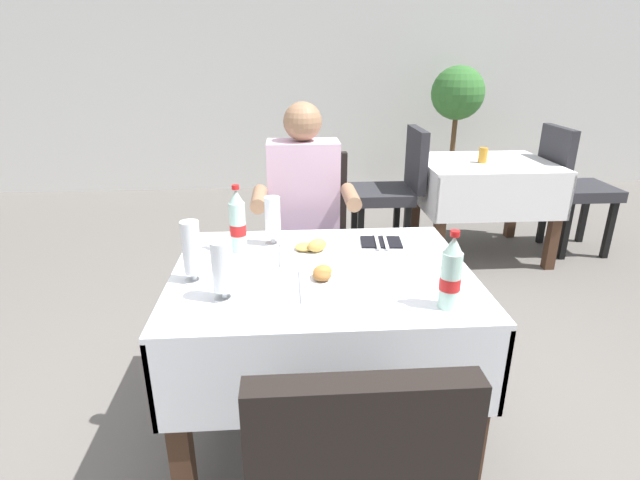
% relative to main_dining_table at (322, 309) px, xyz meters
% --- Properties ---
extents(ground_plane, '(11.00, 11.00, 0.00)m').
position_rel_main_dining_table_xyz_m(ground_plane, '(-0.13, -0.19, -0.56)').
color(ground_plane, '#66605B').
extents(back_wall, '(11.00, 0.12, 3.11)m').
position_rel_main_dining_table_xyz_m(back_wall, '(-0.13, 3.93, 1.00)').
color(back_wall, silver).
rests_on(back_wall, ground).
extents(main_dining_table, '(1.11, 0.87, 0.72)m').
position_rel_main_dining_table_xyz_m(main_dining_table, '(0.00, 0.00, 0.00)').
color(main_dining_table, white).
rests_on(main_dining_table, ground).
extents(chair_far_diner_seat, '(0.44, 0.50, 0.97)m').
position_rel_main_dining_table_xyz_m(chair_far_diner_seat, '(0.00, 0.83, -0.00)').
color(chair_far_diner_seat, black).
rests_on(chair_far_diner_seat, ground).
extents(seated_diner_far, '(0.50, 0.46, 1.26)m').
position_rel_main_dining_table_xyz_m(seated_diner_far, '(-0.04, 0.72, 0.16)').
color(seated_diner_far, '#282D42').
rests_on(seated_diner_far, ground).
extents(plate_near_camera, '(0.26, 0.26, 0.06)m').
position_rel_main_dining_table_xyz_m(plate_near_camera, '(0.03, -0.13, 0.18)').
color(plate_near_camera, white).
rests_on(plate_near_camera, main_dining_table).
extents(plate_far_diner, '(0.24, 0.24, 0.06)m').
position_rel_main_dining_table_xyz_m(plate_far_diner, '(-0.03, 0.15, 0.18)').
color(plate_far_diner, white).
rests_on(plate_far_diner, main_dining_table).
extents(beer_glass_left, '(0.07, 0.07, 0.20)m').
position_rel_main_dining_table_xyz_m(beer_glass_left, '(-0.34, -0.21, 0.27)').
color(beer_glass_left, white).
rests_on(beer_glass_left, main_dining_table).
extents(beer_glass_middle, '(0.07, 0.07, 0.21)m').
position_rel_main_dining_table_xyz_m(beer_glass_middle, '(-0.19, 0.27, 0.28)').
color(beer_glass_middle, white).
rests_on(beer_glass_middle, main_dining_table).
extents(beer_glass_right, '(0.07, 0.07, 0.22)m').
position_rel_main_dining_table_xyz_m(beer_glass_right, '(-0.46, -0.07, 0.28)').
color(beer_glass_right, white).
rests_on(beer_glass_right, main_dining_table).
extents(cola_bottle_primary, '(0.07, 0.07, 0.26)m').
position_rel_main_dining_table_xyz_m(cola_bottle_primary, '(0.38, -0.31, 0.28)').
color(cola_bottle_primary, silver).
rests_on(cola_bottle_primary, main_dining_table).
extents(cola_bottle_secondary, '(0.07, 0.07, 0.28)m').
position_rel_main_dining_table_xyz_m(cola_bottle_secondary, '(-0.32, 0.21, 0.29)').
color(cola_bottle_secondary, silver).
rests_on(cola_bottle_secondary, main_dining_table).
extents(napkin_cutlery_set, '(0.18, 0.19, 0.01)m').
position_rel_main_dining_table_xyz_m(napkin_cutlery_set, '(0.27, 0.25, 0.17)').
color(napkin_cutlery_set, black).
rests_on(napkin_cutlery_set, main_dining_table).
extents(background_dining_table, '(0.95, 0.78, 0.72)m').
position_rel_main_dining_table_xyz_m(background_dining_table, '(1.35, 1.82, -0.01)').
color(background_dining_table, white).
rests_on(background_dining_table, ground).
extents(background_chair_left, '(0.50, 0.44, 0.97)m').
position_rel_main_dining_table_xyz_m(background_chair_left, '(0.66, 1.82, -0.00)').
color(background_chair_left, '#2D2D33').
rests_on(background_chair_left, ground).
extents(background_chair_right, '(0.50, 0.44, 0.97)m').
position_rel_main_dining_table_xyz_m(background_chair_right, '(2.03, 1.82, -0.00)').
color(background_chair_right, '#2D2D33').
rests_on(background_chair_right, ground).
extents(background_table_tumbler, '(0.06, 0.06, 0.11)m').
position_rel_main_dining_table_xyz_m(background_table_tumbler, '(1.30, 1.78, 0.22)').
color(background_table_tumbler, '#C68928').
rests_on(background_table_tumbler, background_dining_table).
extents(potted_plant_corner, '(0.52, 0.52, 1.36)m').
position_rel_main_dining_table_xyz_m(potted_plant_corner, '(1.58, 3.24, 0.32)').
color(potted_plant_corner, brown).
rests_on(potted_plant_corner, ground).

